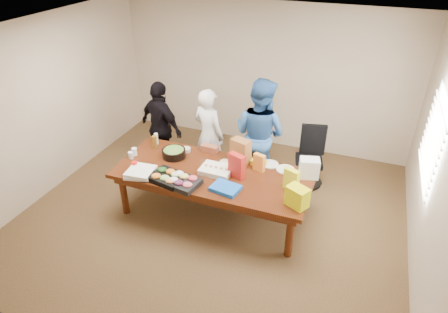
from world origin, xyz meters
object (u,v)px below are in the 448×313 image
at_px(person_center, 209,135).
at_px(salad_bowl, 174,153).
at_px(office_chair, 309,159).
at_px(person_right, 260,134).
at_px(conference_table, 213,193).
at_px(sheet_cake, 216,170).

xyz_separation_m(person_center, salad_bowl, (-0.26, -0.76, 0.01)).
bearing_deg(person_center, salad_bowl, 88.74).
bearing_deg(office_chair, person_right, -173.66).
bearing_deg(office_chair, salad_bowl, -162.33).
distance_m(conference_table, salad_bowl, 0.86).
relative_size(office_chair, sheet_cake, 2.21).
bearing_deg(person_right, person_center, 24.15).
relative_size(office_chair, salad_bowl, 2.71).
height_order(person_right, sheet_cake, person_right).
bearing_deg(sheet_cake, conference_table, -167.30).
bearing_deg(sheet_cake, person_right, 73.22).
distance_m(person_right, sheet_cake, 1.08).
xyz_separation_m(person_center, sheet_cake, (0.51, -0.94, -0.01)).
relative_size(person_right, sheet_cake, 4.20).
relative_size(sheet_cake, salad_bowl, 1.22).
xyz_separation_m(office_chair, salad_bowl, (-1.88, -1.11, 0.32)).
bearing_deg(person_center, conference_table, 133.35).
bearing_deg(person_center, person_right, -157.10).
distance_m(person_right, salad_bowl, 1.38).
bearing_deg(office_chair, sheet_cake, -143.63).
relative_size(conference_table, salad_bowl, 7.77).
distance_m(office_chair, person_right, 0.94).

